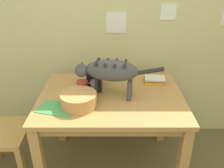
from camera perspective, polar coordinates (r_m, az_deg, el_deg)
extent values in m
cube|color=#D1CA85|center=(2.31, 2.45, 15.66)|extent=(4.37, 0.10, 2.50)
cube|color=white|center=(2.26, 1.27, 14.42)|extent=(0.19, 0.01, 0.19)
cube|color=white|center=(2.30, 13.57, 16.36)|extent=(0.14, 0.01, 0.14)
cube|color=white|center=(2.44, 1.83, 1.74)|extent=(0.13, 0.01, 0.13)
cube|color=#BA8748|center=(1.92, 0.00, -3.14)|extent=(1.15, 0.84, 0.03)
cube|color=#AB7C42|center=(1.94, 0.00, -4.48)|extent=(1.07, 0.76, 0.07)
cube|color=#BA8748|center=(1.93, -16.65, -18.42)|extent=(0.07, 0.07, 0.72)
cube|color=#BA8748|center=(1.93, 16.59, -18.51)|extent=(0.07, 0.07, 0.72)
cube|color=#BA8748|center=(2.49, -12.17, -6.32)|extent=(0.07, 0.07, 0.72)
cube|color=#BA8748|center=(2.49, 12.26, -6.37)|extent=(0.07, 0.07, 0.72)
ellipsoid|color=#484545|center=(1.79, 0.14, 3.23)|extent=(0.42, 0.21, 0.17)
cube|color=#272626|center=(1.75, 3.38, 4.96)|extent=(0.04, 0.15, 0.01)
cube|color=#272626|center=(1.76, 1.11, 5.11)|extent=(0.04, 0.15, 0.01)
cube|color=#272626|center=(1.77, -1.14, 5.24)|extent=(0.04, 0.15, 0.01)
cube|color=#272626|center=(1.79, -3.36, 5.36)|extent=(0.04, 0.15, 0.01)
cylinder|color=#484545|center=(1.84, -4.37, -1.20)|extent=(0.04, 0.04, 0.15)
cylinder|color=#484545|center=(1.92, -3.80, -0.03)|extent=(0.04, 0.04, 0.15)
cylinder|color=#484545|center=(1.80, 4.32, -1.87)|extent=(0.04, 0.04, 0.15)
cylinder|color=#484545|center=(1.88, 4.56, -0.64)|extent=(0.04, 0.04, 0.15)
sphere|color=#484545|center=(1.85, -7.13, 3.24)|extent=(0.10, 0.10, 0.10)
cone|color=#484545|center=(1.80, -7.45, 4.17)|extent=(0.04, 0.04, 0.04)
cone|color=#484545|center=(1.85, -6.97, 4.84)|extent=(0.04, 0.04, 0.04)
cylinder|color=#272626|center=(1.77, 9.42, 3.09)|extent=(0.20, 0.06, 0.08)
cylinder|color=#BCB7A7|center=(1.93, -6.82, -1.90)|extent=(0.21, 0.21, 0.04)
cylinder|color=red|center=(1.90, -6.91, -0.38)|extent=(0.09, 0.09, 0.08)
torus|color=red|center=(1.89, -5.18, -0.28)|extent=(0.06, 0.01, 0.06)
cube|color=#4AA258|center=(1.78, -12.75, -5.65)|extent=(0.31, 0.24, 0.01)
cube|color=gold|center=(2.14, 10.19, 0.65)|extent=(0.19, 0.13, 0.02)
cube|color=red|center=(2.14, 10.39, 1.13)|extent=(0.18, 0.12, 0.01)
cube|color=silver|center=(2.12, 10.41, 1.34)|extent=(0.18, 0.13, 0.01)
cylinder|color=tan|center=(1.76, -7.78, -3.81)|extent=(0.27, 0.27, 0.10)
cylinder|color=brown|center=(1.75, -7.79, -3.66)|extent=(0.22, 0.22, 0.09)
cube|color=black|center=(2.00, -3.96, 1.50)|extent=(0.12, 0.20, 0.17)
cube|color=black|center=(1.97, -4.68, 3.82)|extent=(0.02, 0.14, 0.01)
cube|color=black|center=(1.97, -3.40, 3.82)|extent=(0.02, 0.14, 0.01)
cube|color=#BD8E46|center=(2.22, -24.69, -10.46)|extent=(0.43, 0.43, 0.04)
cube|color=#BD8E46|center=(2.43, -17.87, -12.39)|extent=(0.04, 0.04, 0.42)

